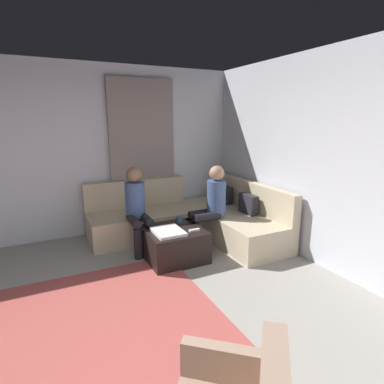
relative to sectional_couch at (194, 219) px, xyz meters
The scene contains 12 objects.
ground_plane 2.82m from the sectional_couch, 42.07° to the right, with size 6.00×6.00×0.10m, color gray.
wall_back 2.57m from the sectional_couch, 27.05° to the left, with size 6.00×0.12×2.70m, color silver.
wall_left 2.33m from the sectional_couch, 114.60° to the right, with size 0.12×6.00×2.70m, color silver.
curtain_panel 1.36m from the sectional_couch, 142.74° to the right, with size 0.06×1.10×2.50m, color gray.
area_rug 2.60m from the sectional_couch, 43.39° to the right, with size 2.60×2.20×0.01m, color #AD4C47.
sectional_couch is the anchor object (origin of this frame).
ottoman 0.91m from the sectional_couch, 43.40° to the right, with size 0.76×0.76×0.42m, color black.
folded_blanket 1.07m from the sectional_couch, 44.40° to the right, with size 0.44×0.36×0.04m, color white.
coffee_mug 0.65m from the sectional_couch, 45.28° to the right, with size 0.08×0.08×0.10m, color #334C72.
game_remote 0.94m from the sectional_couch, 25.64° to the right, with size 0.05×0.15×0.02m, color white.
person_on_couch_back 0.59m from the sectional_couch, ahead, with size 0.30×0.60×1.20m.
person_on_couch_side 1.05m from the sectional_couch, 81.31° to the right, with size 0.60×0.30×1.20m.
Camera 1 is at (2.23, -0.26, 1.87)m, focal length 29.16 mm.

